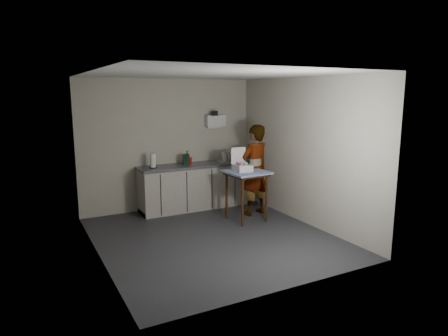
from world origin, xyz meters
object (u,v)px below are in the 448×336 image
side_table (246,178)px  soap_bottle (187,158)px  dish_rack (227,159)px  soda_can (190,161)px  standing_man (255,170)px  dark_bottle (184,160)px  bakery_box (242,166)px  paper_towel (153,161)px  kitchen_counter (194,188)px

side_table → soap_bottle: 1.38m
dish_rack → soda_can: bearing=175.4°
standing_man → dish_rack: size_ratio=4.88×
dark_bottle → bakery_box: (0.67, -1.11, -0.01)m
side_table → dish_rack: (0.21, 1.14, 0.16)m
side_table → bakery_box: (-0.06, 0.06, 0.21)m
soda_can → dark_bottle: bearing=-165.7°
paper_towel → soap_bottle: bearing=1.1°
dark_bottle → bakery_box: size_ratio=0.53×
soap_bottle → dish_rack: soap_bottle is taller
side_table → soap_bottle: (-0.67, 1.18, 0.25)m
soap_bottle → paper_towel: soap_bottle is taller
soda_can → dark_bottle: dark_bottle is taller
kitchen_counter → bakery_box: 1.35m
side_table → dish_rack: bearing=75.6°
soda_can → dark_bottle: 0.15m
soap_bottle → soda_can: soap_bottle is taller
kitchen_counter → paper_towel: paper_towel is taller
kitchen_counter → dark_bottle: dark_bottle is taller
soap_bottle → dish_rack: 0.89m
soap_bottle → bakery_box: bearing=-61.7°
dark_bottle → dish_rack: dish_rack is taller
dish_rack → bakery_box: 1.12m
paper_towel → bakery_box: 1.72m
side_table → dish_rack: dish_rack is taller
side_table → soda_can: (-0.60, 1.21, 0.18)m
paper_towel → bakery_box: bearing=-40.1°
standing_man → dark_bottle: size_ratio=7.83×
standing_man → soda_can: (-0.93, 0.96, 0.11)m
soap_bottle → paper_towel: 0.71m
kitchen_counter → standing_man: (0.87, -0.93, 0.44)m
dish_rack → bakery_box: bakery_box is taller
dark_bottle → dish_rack: 0.95m
soda_can → paper_towel: size_ratio=0.51×
side_table → standing_man: standing_man is taller
dark_bottle → paper_towel: bearing=180.0°
soda_can → paper_towel: bearing=-177.4°
standing_man → paper_towel: size_ratio=6.26×
kitchen_counter → dark_bottle: bearing=-177.6°
kitchen_counter → side_table: 1.35m
kitchen_counter → paper_towel: (-0.84, -0.01, 0.61)m
dark_bottle → standing_man: bearing=-40.8°
standing_man → kitchen_counter: bearing=-59.6°
side_table → bakery_box: bearing=133.1°
standing_man → bakery_box: size_ratio=4.15×
soda_can → dish_rack: bearing=-4.6°
paper_towel → dish_rack: 1.60m
kitchen_counter → dish_rack: dish_rack is taller
kitchen_counter → soap_bottle: soap_bottle is taller
paper_towel → bakery_box: (1.32, -1.11, -0.03)m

